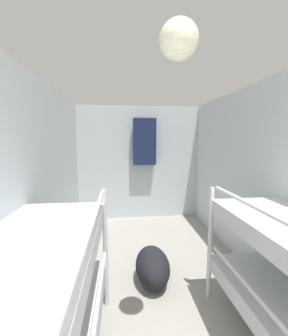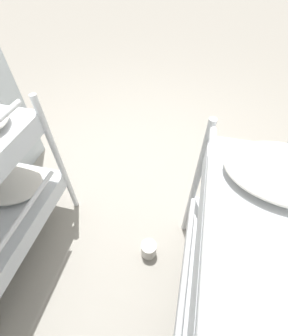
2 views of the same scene
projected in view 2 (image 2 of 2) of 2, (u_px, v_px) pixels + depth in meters
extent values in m
plane|color=gray|center=(143.00, 170.00, 2.43)|extent=(20.00, 20.00, 0.00)
cylinder|color=silver|center=(194.00, 188.00, 1.56)|extent=(0.04, 0.04, 1.14)
ellipsoid|color=silver|center=(245.00, 233.00, 1.42)|extent=(0.56, 0.40, 0.09)
ellipsoid|color=silver|center=(288.00, 172.00, 0.99)|extent=(0.56, 0.40, 0.09)
cylinder|color=silver|center=(204.00, 321.00, 0.54)|extent=(0.03, 1.54, 0.03)
cylinder|color=silver|center=(60.00, 163.00, 1.72)|extent=(0.04, 0.04, 1.14)
ellipsoid|color=silver|center=(7.00, 183.00, 1.69)|extent=(0.56, 0.40, 0.09)
cylinder|color=#B7B2A8|center=(149.00, 249.00, 1.77)|extent=(0.12, 0.12, 0.14)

